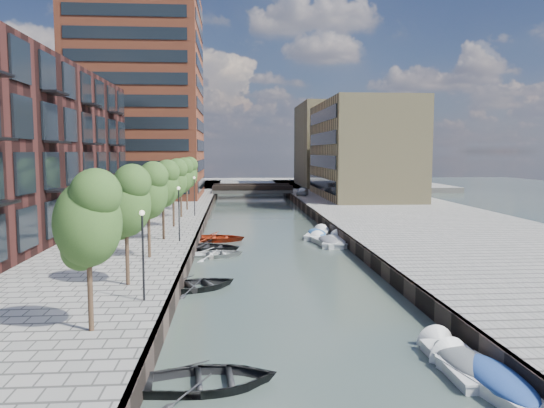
{
  "coord_description": "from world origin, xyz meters",
  "views": [
    {
      "loc": [
        -3.12,
        -15.87,
        7.73
      ],
      "look_at": [
        0.0,
        26.68,
        3.5
      ],
      "focal_mm": 35.0,
      "sensor_mm": 36.0,
      "label": 1
    }
  ],
  "objects": [
    {
      "name": "lamp_1",
      "position": [
        -7.2,
        24.0,
        3.51
      ],
      "size": [
        0.24,
        0.24,
        4.12
      ],
      "color": "black",
      "rests_on": "quay_left"
    },
    {
      "name": "quay_wall_right",
      "position": [
        6.1,
        40.0,
        0.5
      ],
      "size": [
        0.25,
        140.0,
        1.0
      ],
      "primitive_type": "cube",
      "color": "#332823",
      "rests_on": "ground"
    },
    {
      "name": "motorboat_1",
      "position": [
        4.92,
        2.19,
        0.18
      ],
      "size": [
        1.6,
        4.52,
        1.5
      ],
      "color": "silver",
      "rests_on": "ground"
    },
    {
      "name": "lamp_2",
      "position": [
        -7.2,
        40.0,
        3.51
      ],
      "size": [
        0.24,
        0.24,
        4.12
      ],
      "color": "black",
      "rests_on": "quay_left"
    },
    {
      "name": "motorboat_2",
      "position": [
        5.57,
        27.87,
        0.1
      ],
      "size": [
        3.11,
        5.36,
        1.69
      ],
      "color": "silver",
      "rests_on": "ground"
    },
    {
      "name": "apartment_block",
      "position": [
        -20.0,
        30.0,
        8.0
      ],
      "size": [
        8.0,
        38.0,
        14.0
      ],
      "primitive_type": "cube",
      "color": "black",
      "rests_on": "quay_left"
    },
    {
      "name": "tree_4",
      "position": [
        -8.5,
        32.0,
        5.31
      ],
      "size": [
        2.5,
        2.5,
        5.95
      ],
      "color": "#382619",
      "rests_on": "quay_left"
    },
    {
      "name": "far_closure",
      "position": [
        0.0,
        100.0,
        0.5
      ],
      "size": [
        80.0,
        40.0,
        1.0
      ],
      "primitive_type": "cube",
      "color": "gray",
      "rests_on": "ground"
    },
    {
      "name": "quay_right",
      "position": [
        16.0,
        40.0,
        0.5
      ],
      "size": [
        20.0,
        140.0,
        1.0
      ],
      "primitive_type": "cube",
      "color": "gray",
      "rests_on": "ground"
    },
    {
      "name": "sloop_0",
      "position": [
        -4.0,
        1.0,
        0.0
      ],
      "size": [
        4.96,
        3.76,
        0.96
      ],
      "primitive_type": "imported",
      "rotation": [
        0.0,
        0.0,
        1.67
      ],
      "color": "black",
      "rests_on": "ground"
    },
    {
      "name": "quay_wall_left",
      "position": [
        -6.1,
        40.0,
        0.5
      ],
      "size": [
        0.25,
        140.0,
        1.0
      ],
      "primitive_type": "cube",
      "color": "#332823",
      "rests_on": "ground"
    },
    {
      "name": "bridge",
      "position": [
        0.0,
        72.0,
        1.39
      ],
      "size": [
        13.0,
        6.0,
        1.3
      ],
      "color": "gray",
      "rests_on": "ground"
    },
    {
      "name": "tan_block_near",
      "position": [
        16.0,
        62.0,
        8.0
      ],
      "size": [
        12.0,
        25.0,
        14.0
      ],
      "primitive_type": "cube",
      "color": "tan",
      "rests_on": "quay_right"
    },
    {
      "name": "tree_1",
      "position": [
        -8.5,
        11.0,
        5.31
      ],
      "size": [
        2.5,
        2.5,
        5.95
      ],
      "color": "#382619",
      "rests_on": "quay_left"
    },
    {
      "name": "tree_3",
      "position": [
        -8.5,
        25.0,
        5.31
      ],
      "size": [
        2.5,
        2.5,
        5.95
      ],
      "color": "#382619",
      "rests_on": "quay_left"
    },
    {
      "name": "motorboat_0",
      "position": [
        5.29,
        0.46,
        0.2
      ],
      "size": [
        2.77,
        5.19,
        1.65
      ],
      "color": "white",
      "rests_on": "ground"
    },
    {
      "name": "car",
      "position": [
        7.5,
        64.81,
        1.63
      ],
      "size": [
        2.5,
        3.99,
        1.27
      ],
      "primitive_type": "imported",
      "rotation": [
        0.0,
        0.0,
        -0.29
      ],
      "color": "silver",
      "rests_on": "quay_right"
    },
    {
      "name": "sloop_4",
      "position": [
        -5.08,
        25.32,
        0.0
      ],
      "size": [
        5.55,
        4.46,
        1.02
      ],
      "primitive_type": "imported",
      "rotation": [
        0.0,
        0.0,
        1.36
      ],
      "color": "black",
      "rests_on": "ground"
    },
    {
      "name": "tan_block_far",
      "position": [
        16.0,
        88.0,
        9.0
      ],
      "size": [
        12.0,
        20.0,
        16.0
      ],
      "primitive_type": "cube",
      "color": "tan",
      "rests_on": "quay_right"
    },
    {
      "name": "motorboat_3",
      "position": [
        4.54,
        31.56,
        0.19
      ],
      "size": [
        3.03,
        5.02,
        1.58
      ],
      "color": "white",
      "rests_on": "ground"
    },
    {
      "name": "sloop_1",
      "position": [
        -5.23,
        13.59,
        0.0
      ],
      "size": [
        5.66,
        4.98,
        0.97
      ],
      "primitive_type": "imported",
      "rotation": [
        0.0,
        0.0,
        1.99
      ],
      "color": "#242527",
      "rests_on": "ground"
    },
    {
      "name": "tower",
      "position": [
        -17.0,
        65.0,
        16.0
      ],
      "size": [
        18.0,
        18.0,
        30.0
      ],
      "primitive_type": "cube",
      "color": "brown",
      "rests_on": "quay_left"
    },
    {
      "name": "water",
      "position": [
        0.0,
        40.0,
        0.0
      ],
      "size": [
        300.0,
        300.0,
        0.0
      ],
      "primitive_type": "plane",
      "color": "#38473F",
      "rests_on": "ground"
    },
    {
      "name": "tree_2",
      "position": [
        -8.5,
        18.0,
        5.31
      ],
      "size": [
        2.5,
        2.5,
        5.95
      ],
      "color": "#382619",
      "rests_on": "quay_left"
    },
    {
      "name": "tree_5",
      "position": [
        -8.5,
        39.0,
        5.31
      ],
      "size": [
        2.5,
        2.5,
        5.95
      ],
      "color": "#382619",
      "rests_on": "quay_left"
    },
    {
      "name": "sloop_3",
      "position": [
        -4.53,
        22.68,
        0.0
      ],
      "size": [
        5.02,
        4.1,
        0.91
      ],
      "primitive_type": "imported",
      "rotation": [
        0.0,
        0.0,
        1.81
      ],
      "color": "silver",
      "rests_on": "ground"
    },
    {
      "name": "tree_6",
      "position": [
        -8.5,
        46.0,
        5.31
      ],
      "size": [
        2.5,
        2.5,
        5.95
      ],
      "color": "#382619",
      "rests_on": "quay_left"
    },
    {
      "name": "sloop_2",
      "position": [
        -4.59,
        29.8,
        0.0
      ],
      "size": [
        5.26,
        4.02,
        1.02
      ],
      "primitive_type": "imported",
      "rotation": [
        0.0,
        0.0,
        1.46
      ],
      "color": "maroon",
      "rests_on": "ground"
    },
    {
      "name": "tree_0",
      "position": [
        -8.5,
        4.0,
        5.31
      ],
      "size": [
        2.5,
        2.5,
        5.95
      ],
      "color": "#382619",
      "rests_on": "quay_left"
    },
    {
      "name": "motorboat_4",
      "position": [
        4.62,
        27.56,
        0.19
      ],
      "size": [
        2.53,
        4.93,
        1.57
      ],
      "color": "silver",
      "rests_on": "ground"
    },
    {
      "name": "lamp_0",
      "position": [
        -7.2,
        8.0,
        3.51
      ],
      "size": [
        0.24,
        0.24,
        4.12
      ],
      "color": "black",
      "rests_on": "quay_left"
    }
  ]
}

